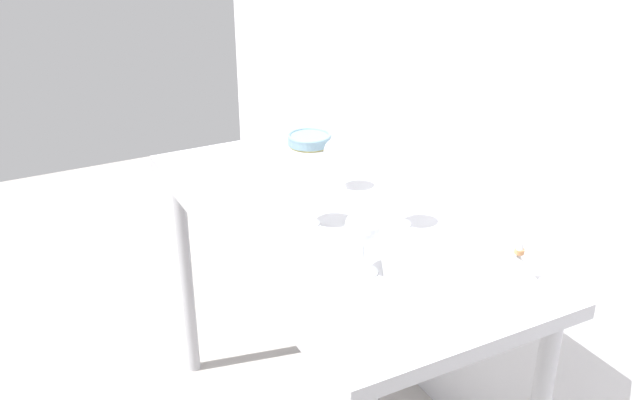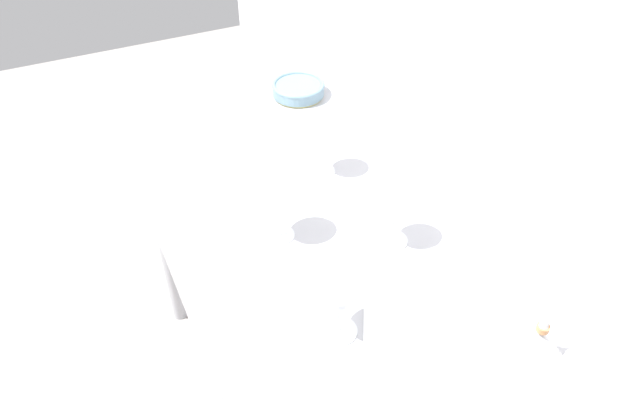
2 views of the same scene
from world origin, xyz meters
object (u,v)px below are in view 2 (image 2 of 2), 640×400
at_px(wine_glass_near_right, 340,288).
at_px(tasting_sheet_upper, 423,335).
at_px(wine_glass_far_left, 323,134).
at_px(wine_glass_near_center, 278,193).
at_px(decanter_funnel, 538,343).
at_px(tasting_bowl, 298,89).
at_px(wine_glass_far_right, 395,203).
at_px(tasting_sheet_lower, 273,138).

relative_size(wine_glass_near_right, tasting_sheet_upper, 0.76).
relative_size(wine_glass_far_left, wine_glass_near_center, 0.93).
bearing_deg(decanter_funnel, tasting_sheet_upper, -128.47).
relative_size(wine_glass_near_center, tasting_bowl, 1.10).
height_order(wine_glass_far_right, tasting_sheet_lower, wine_glass_far_right).
relative_size(tasting_bowl, decanter_funnel, 1.23).
height_order(wine_glass_far_left, decanter_funnel, wine_glass_far_left).
bearing_deg(wine_glass_near_center, wine_glass_near_right, -0.22).
xyz_separation_m(tasting_sheet_lower, decanter_funnel, (0.88, 0.18, 0.04)).
bearing_deg(wine_glass_near_center, decanter_funnel, 31.00).
bearing_deg(wine_glass_far_right, wine_glass_far_left, -174.46).
bearing_deg(wine_glass_near_center, wine_glass_far_right, 60.96).
bearing_deg(decanter_funnel, tasting_bowl, -178.98).
height_order(wine_glass_near_right, wine_glass_far_right, wine_glass_near_right).
height_order(tasting_sheet_upper, decanter_funnel, decanter_funnel).
relative_size(tasting_sheet_upper, tasting_sheet_lower, 0.90).
bearing_deg(wine_glass_far_left, wine_glass_near_right, -21.83).
distance_m(wine_glass_far_left, tasting_sheet_upper, 0.57).
bearing_deg(wine_glass_near_right, tasting_sheet_lower, 169.02).
xyz_separation_m(wine_glass_far_left, tasting_bowl, (-0.38, 0.10, -0.09)).
relative_size(wine_glass_far_left, wine_glass_far_right, 1.02).
height_order(wine_glass_near_center, decanter_funnel, wine_glass_near_center).
relative_size(wine_glass_far_right, tasting_bowl, 1.00).
distance_m(tasting_sheet_lower, tasting_bowl, 0.24).
xyz_separation_m(wine_glass_far_left, wine_glass_near_center, (0.18, -0.19, 0.01)).
bearing_deg(tasting_bowl, tasting_sheet_upper, -8.69).
height_order(tasting_sheet_lower, tasting_bowl, tasting_bowl).
relative_size(wine_glass_far_right, tasting_sheet_lower, 0.63).
xyz_separation_m(wine_glass_near_center, tasting_sheet_lower, (-0.37, 0.13, -0.12)).
bearing_deg(wine_glass_near_right, decanter_funnel, 56.07).
xyz_separation_m(tasting_sheet_lower, tasting_bowl, (-0.18, 0.16, 0.02)).
distance_m(wine_glass_near_right, tasting_sheet_lower, 0.70).
bearing_deg(wine_glass_far_left, wine_glass_near_center, -47.08).
bearing_deg(tasting_bowl, wine_glass_far_right, -5.59).
distance_m(tasting_sheet_upper, decanter_funnel, 0.21).
bearing_deg(decanter_funnel, wine_glass_far_right, -167.54).
bearing_deg(wine_glass_far_right, wine_glass_near_right, -50.90).
bearing_deg(wine_glass_near_right, tasting_sheet_upper, 61.80).
height_order(wine_glass_near_center, tasting_sheet_lower, wine_glass_near_center).
relative_size(wine_glass_near_center, wine_glass_far_right, 1.10).
height_order(wine_glass_near_center, tasting_sheet_upper, wine_glass_near_center).
distance_m(wine_glass_near_center, tasting_bowl, 0.63).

